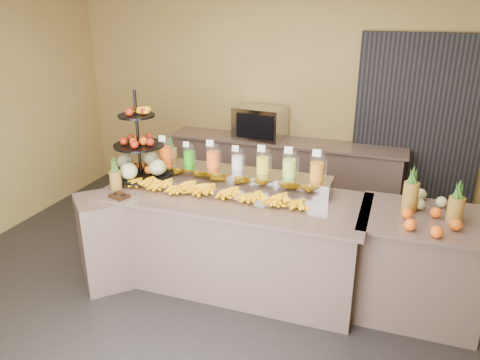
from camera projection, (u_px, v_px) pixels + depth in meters
The scene contains 20 objects.
ground at pixel (222, 297), 4.44m from camera, with size 6.00×6.00×0.00m, color black.
room_envelope at pixel (268, 87), 4.40m from camera, with size 6.04×5.02×2.82m.
buffet_counter at pixel (220, 239), 4.54m from camera, with size 2.75×1.25×0.93m.
right_counter at pixel (418, 265), 4.10m from camera, with size 1.08×0.88×0.93m.
back_ledge at pixel (283, 174), 6.25m from camera, with size 3.10×0.55×0.93m.
pitcher_tray at pixel (237, 177), 4.61m from camera, with size 1.85×0.30×0.15m, color gray.
juice_pitcher_orange_a at pixel (166, 152), 4.78m from camera, with size 0.13×0.13×0.30m.
juice_pitcher_green at pixel (189, 156), 4.71m from camera, with size 0.11×0.11×0.26m.
juice_pitcher_orange_b at pixel (213, 157), 4.62m from camera, with size 0.13×0.13×0.31m.
juice_pitcher_milk at pixel (237, 161), 4.55m from camera, with size 0.11×0.12×0.28m.
juice_pitcher_lemon at pixel (263, 163), 4.46m from camera, with size 0.13×0.13×0.31m.
juice_pitcher_lime at pixel (289, 166), 4.38m from camera, with size 0.13×0.14×0.32m.
juice_pitcher_orange_c at pixel (317, 169), 4.30m from camera, with size 0.13×0.14×0.32m.
banana_heap at pixel (214, 188), 4.34m from camera, with size 1.88×0.17×0.16m.
fruit_stand at pixel (143, 157), 4.71m from camera, with size 0.78×0.78×0.90m.
condiment_caddy at pixel (119, 196), 4.33m from camera, with size 0.17×0.13×0.03m, color black.
pineapple_left_a at pixel (115, 177), 4.47m from camera, with size 0.11×0.11×0.35m.
pineapple_left_b at pixel (171, 157), 4.98m from camera, with size 0.13×0.13×0.40m.
right_fruit_pile at pixel (429, 212), 3.84m from camera, with size 0.49×0.47×0.26m.
oven_warmer at pixel (260, 123), 6.12m from camera, with size 0.63×0.44×0.42m, color gray.
Camera 1 is at (1.41, -3.47, 2.64)m, focal length 35.00 mm.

